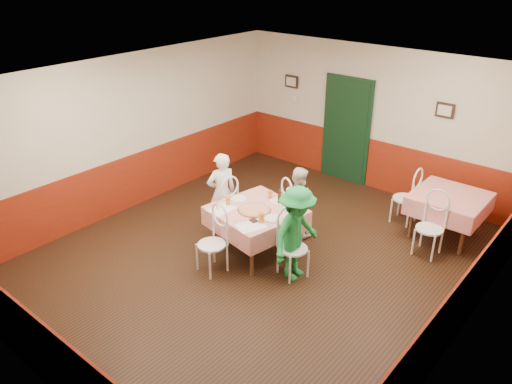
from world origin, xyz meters
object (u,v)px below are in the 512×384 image
Objects in this scene: chair_near at (212,245)px; wallet at (254,221)px; second_table at (447,216)px; chair_second_b at (429,229)px; pizza at (254,209)px; diner_left at (222,193)px; main_table at (256,230)px; glass_b at (261,218)px; beer_bottle at (279,197)px; diner_right at (296,234)px; glass_a at (228,201)px; chair_right at (293,249)px; diner_far at (298,201)px; chair_left at (224,207)px; chair_far at (295,210)px; glass_c at (270,194)px; chair_second_a at (405,199)px.

wallet is at bearing 62.80° from chair_near.
second_table is 0.75m from chair_second_b.
diner_left is at bearing 166.50° from pizza.
glass_b is at bearing -39.64° from main_table.
beer_bottle is 0.92m from diner_right.
glass_a reaches higher than pizza.
wallet is (0.21, -0.27, -0.01)m from pizza.
second_table is at bearing -6.72° from chair_right.
second_table is 0.77× the size of diner_right.
chair_near is 0.75× the size of diner_far.
diner_right is (-1.24, -2.58, 0.35)m from second_table.
beer_bottle reaches higher than chair_left.
chair_far is 1.20m from wallet.
diner_right is (0.72, -1.05, 0.12)m from diner_far.
main_table is at bearing 21.56° from glass_a.
glass_b is 0.11× the size of diner_left.
chair_left reaches higher than second_table.
chair_near is 3.39m from chair_second_b.
chair_near is 7.01× the size of glass_a.
glass_b is at bearing 78.08° from chair_left.
second_table is at bearing 150.30° from diner_left.
second_table is at bearing 90.12° from chair_second_b.
glass_c is at bearing 98.62° from main_table.
glass_b reaches higher than chair_second_b.
main_table is 1.36× the size of chair_second_b.
wallet is (-0.61, -0.17, 0.32)m from chair_right.
second_table is at bearing -26.93° from diner_right.
diner_left reaches higher than chair_right.
chair_left and chair_second_b have the same top height.
wallet is at bearing 90.40° from diner_far.
chair_second_a is at bearing 59.29° from beer_bottle.
chair_second_b is at bearing 45.12° from chair_second_a.
main_table is 0.84× the size of diner_right.
second_table is 5.13× the size of beer_bottle.
beer_bottle reaches higher than second_table.
chair_second_b is 5.95× the size of glass_b.
chair_second_b is at bearing 140.02° from diner_left.
chair_far is 1.00× the size of chair_near.
chair_right is at bearing 13.35° from glass_b.
glass_c is at bearing -137.88° from second_table.
glass_c is 0.09× the size of diner_right.
glass_b is at bearing 93.69° from diner_left.
beer_bottle is 0.57m from diner_far.
wallet is (-0.11, -0.05, -0.06)m from glass_b.
chair_second_a is 2.48m from glass_c.
chair_near reaches higher than main_table.
chair_far is (-0.68, 0.99, 0.00)m from chair_right.
diner_right is (0.55, 0.11, -0.11)m from glass_b.
chair_far reaches higher than main_table.
pizza is at bearing 84.52° from chair_left.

